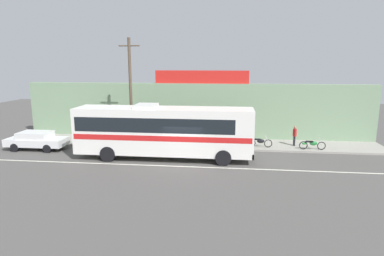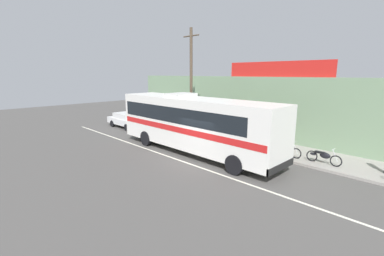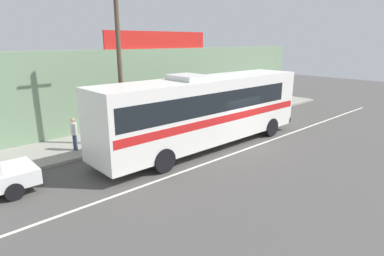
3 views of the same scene
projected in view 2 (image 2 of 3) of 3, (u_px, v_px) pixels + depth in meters
name	position (u px, v px, depth m)	size (l,w,h in m)	color
ground_plane	(201.00, 161.00, 15.48)	(70.00, 70.00, 0.00)	#4F4C49
sidewalk_slab	(250.00, 144.00, 19.03)	(30.00, 3.60, 0.14)	gray
storefront_facade	(268.00, 109.00, 20.03)	(30.00, 0.70, 4.80)	gray
storefront_billboard	(277.00, 69.00, 19.05)	(8.02, 0.12, 1.10)	red
road_center_stripe	(191.00, 164.00, 14.93)	(30.00, 0.14, 0.01)	silver
intercity_bus	(193.00, 121.00, 16.75)	(12.11, 2.63, 3.78)	white
parked_car	(127.00, 120.00, 24.94)	(4.47, 1.89, 1.37)	silver
utility_pole	(191.00, 82.00, 20.34)	(1.60, 0.22, 8.25)	brown
motorcycle_red	(286.00, 149.00, 15.88)	(1.83, 0.56, 0.94)	black
motorcycle_blue	(323.00, 156.00, 14.54)	(1.89, 0.56, 0.94)	black
pedestrian_near_shop	(180.00, 119.00, 23.13)	(0.30, 0.48, 1.62)	navy
pedestrian_far_right	(264.00, 132.00, 17.92)	(0.30, 0.48, 1.68)	black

